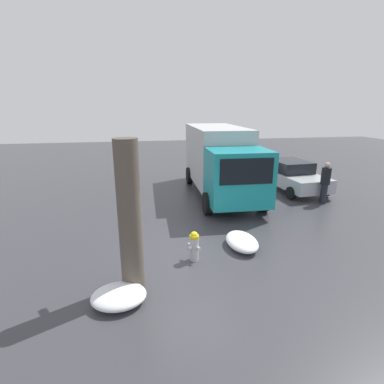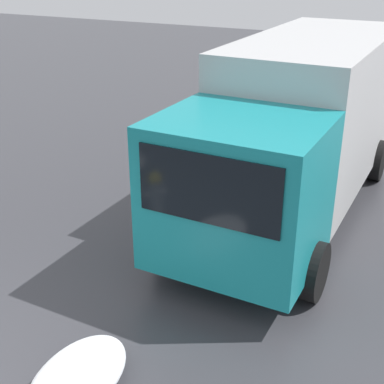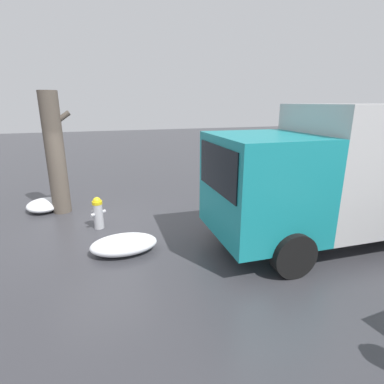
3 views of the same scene
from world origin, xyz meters
name	(u,v)px [view 1 (image 1 of 3)]	position (x,y,z in m)	size (l,w,h in m)	color
ground_plane	(194,260)	(0.00, 0.00, 0.00)	(60.00, 60.00, 0.00)	#38383D
fire_hydrant	(194,246)	(0.00, 0.00, 0.45)	(0.42, 0.38, 0.87)	#B7B7BC
tree_trunk	(130,218)	(-1.04, 1.69, 1.80)	(0.82, 0.54, 3.58)	brown
delivery_truck	(220,159)	(6.33, -2.51, 1.74)	(7.63, 2.84, 3.22)	teal
pedestrian	(325,181)	(3.96, -6.66, 1.02)	(0.41, 0.41, 1.86)	#23232D
parked_car	(291,175)	(6.41, -6.35, 0.76)	(4.52, 2.38, 1.50)	#ADB2B7
snow_pile_by_hydrant	(242,242)	(0.50, -1.60, 0.19)	(1.48, 0.92, 0.39)	white
snow_pile_curbside	(119,296)	(-1.58, 2.01, 0.17)	(1.05, 1.22, 0.33)	white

